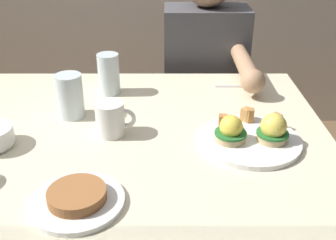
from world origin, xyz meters
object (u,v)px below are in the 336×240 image
water_glass_far (109,76)px  side_plate (78,199)px  water_glass_near (71,99)px  dining_table (118,164)px  eggs_benedict_plate (252,135)px  diner_person (206,80)px  fork (241,86)px  coffee_mug (111,118)px

water_glass_far → side_plate: water_glass_far is taller
water_glass_near → dining_table: bearing=-35.8°
eggs_benedict_plate → water_glass_near: 0.53m
diner_person → fork: bearing=-71.0°
fork → side_plate: 0.77m
coffee_mug → water_glass_far: (-0.04, 0.28, 0.01)m
water_glass_far → side_plate: size_ratio=0.68×
dining_table → eggs_benedict_plate: (0.37, -0.05, 0.13)m
side_plate → diner_person: diner_person is taller
dining_table → diner_person: size_ratio=1.05×
eggs_benedict_plate → water_glass_far: (-0.42, 0.33, 0.03)m
side_plate → dining_table: bearing=81.8°
water_glass_near → diner_person: 0.69m
fork → water_glass_near: (-0.54, -0.22, 0.05)m
dining_table → diner_person: bearing=63.0°
fork → water_glass_near: water_glass_near is taller
side_plate → fork: bearing=54.5°
side_plate → eggs_benedict_plate: bearing=31.3°
eggs_benedict_plate → water_glass_near: (-0.51, 0.16, 0.03)m
coffee_mug → water_glass_near: 0.17m
coffee_mug → side_plate: 0.30m
coffee_mug → diner_person: bearing=62.7°
water_glass_near → diner_person: bearing=48.1°
dining_table → water_glass_far: (-0.05, 0.27, 0.17)m
dining_table → water_glass_near: size_ratio=9.07×
fork → side_plate: side_plate is taller
water_glass_near → side_plate: (0.10, -0.41, -0.04)m
dining_table → water_glass_far: 0.32m
eggs_benedict_plate → coffee_mug: bearing=173.0°
eggs_benedict_plate → side_plate: size_ratio=1.35×
water_glass_near → fork: bearing=21.9°
dining_table → water_glass_far: water_glass_far is taller
eggs_benedict_plate → coffee_mug: coffee_mug is taller
eggs_benedict_plate → diner_person: diner_person is taller
water_glass_near → water_glass_far: size_ratio=0.97×
dining_table → fork: size_ratio=7.72×
fork → water_glass_far: bearing=-174.0°
water_glass_near → diner_person: size_ratio=0.12×
eggs_benedict_plate → diner_person: (-0.06, 0.65, -0.11)m
dining_table → side_plate: 0.33m
dining_table → coffee_mug: (-0.01, -0.01, 0.16)m
water_glass_far → side_plate: 0.58m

